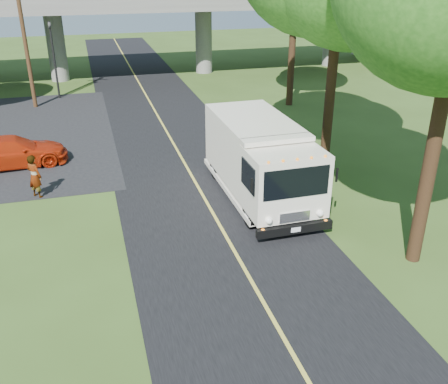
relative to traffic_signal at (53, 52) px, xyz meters
name	(u,v)px	position (x,y,z in m)	size (l,w,h in m)	color
ground	(265,306)	(6.00, -26.00, -3.20)	(120.00, 120.00, 0.00)	#344C1B
road	(190,174)	(6.00, -16.00, -3.19)	(7.00, 90.00, 0.02)	black
lane_line	(190,173)	(6.00, -16.00, -3.17)	(0.12, 90.00, 0.01)	gold
overpass	(131,19)	(6.00, 6.00, 1.36)	(54.00, 10.00, 7.30)	slate
traffic_signal	(53,52)	(0.00, 0.00, 0.00)	(0.18, 0.22, 5.20)	black
utility_pole	(24,35)	(-1.50, -2.00, 1.40)	(1.60, 0.26, 9.00)	#472D19
step_van	(260,158)	(8.20, -19.15, -1.49)	(2.84, 7.53, 3.15)	silver
red_sedan	(12,152)	(-1.84, -12.79, -2.48)	(2.02, 4.96, 1.44)	#B8280B
pedestrian	(35,176)	(-0.59, -16.69, -2.28)	(0.67, 0.44, 1.84)	gray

